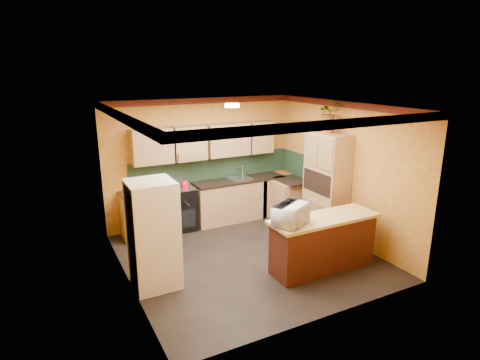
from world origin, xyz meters
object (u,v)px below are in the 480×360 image
stove (180,209)px  fridge (153,235)px  breakfast_bar (323,244)px  microwave (291,214)px  base_cabinets_back (208,205)px  pantry (326,186)px

stove → fridge: (-1.12, -1.99, 0.39)m
fridge → breakfast_bar: (2.66, -0.78, -0.41)m
breakfast_bar → microwave: size_ratio=3.06×
base_cabinets_back → fridge: 2.68m
microwave → base_cabinets_back: bearing=66.6°
stove → breakfast_bar: 3.17m
fridge → pantry: pantry is taller
breakfast_bar → stove: bearing=119.1°
base_cabinets_back → fridge: (-1.74, -1.99, 0.41)m
stove → fridge: fridge is taller
base_cabinets_back → microwave: bearing=-84.9°
stove → base_cabinets_back: bearing=0.0°
base_cabinets_back → pantry: (1.86, -1.65, 0.61)m
pantry → microwave: pantry is taller
stove → microwave: (0.87, -2.77, 0.64)m
fridge → microwave: 2.15m
base_cabinets_back → stove: (-0.62, -0.00, 0.02)m
base_cabinets_back → pantry: size_ratio=1.74×
stove → fridge: 2.32m
breakfast_bar → pantry: bearing=49.9°
pantry → base_cabinets_back: bearing=138.4°
microwave → pantry: bearing=6.3°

